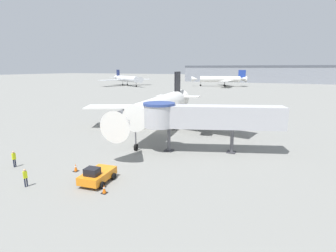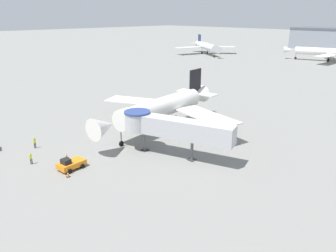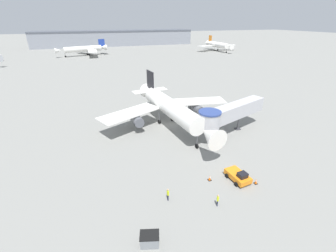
% 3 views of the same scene
% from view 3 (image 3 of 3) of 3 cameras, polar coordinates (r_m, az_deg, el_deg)
% --- Properties ---
extents(ground_plane, '(800.00, 800.00, 0.00)m').
position_cam_3_polar(ground_plane, '(50.08, 0.17, 0.44)').
color(ground_plane, gray).
extents(main_airplane, '(30.20, 30.22, 9.97)m').
position_cam_3_polar(main_airplane, '(47.94, 0.43, 4.73)').
color(main_airplane, white).
rests_on(main_airplane, ground_plane).
extents(jet_bridge, '(17.23, 8.27, 6.36)m').
position_cam_3_polar(jet_bridge, '(45.37, 15.11, 3.21)').
color(jet_bridge, '#B7B7BC').
rests_on(jet_bridge, ground_plane).
extents(pushback_tug_orange, '(2.71, 3.95, 1.74)m').
position_cam_3_polar(pushback_tug_orange, '(34.70, 17.42, -11.99)').
color(pushback_tug_orange, orange).
rests_on(pushback_tug_orange, ground_plane).
extents(service_container_gray, '(2.32, 1.94, 1.35)m').
position_cam_3_polar(service_container_gray, '(25.99, -4.69, -26.74)').
color(service_container_gray, gray).
rests_on(service_container_gray, ground_plane).
extents(traffic_cone_apron_front, '(0.48, 0.48, 0.79)m').
position_cam_3_polar(traffic_cone_apron_front, '(35.10, 21.45, -12.98)').
color(traffic_cone_apron_front, black).
rests_on(traffic_cone_apron_front, ground_plane).
extents(traffic_cone_near_nose, '(0.51, 0.51, 0.83)m').
position_cam_3_polar(traffic_cone_near_nose, '(33.93, 10.56, -12.84)').
color(traffic_cone_near_nose, black).
rests_on(traffic_cone_near_nose, ground_plane).
extents(ground_crew_marshaller, '(0.24, 0.36, 1.83)m').
position_cam_3_polar(ground_crew_marshaller, '(29.92, -0.02, -16.82)').
color(ground_crew_marshaller, '#1E2338').
rests_on(ground_crew_marshaller, ground_plane).
extents(ground_crew_wing_walker, '(0.30, 0.38, 1.73)m').
position_cam_3_polar(ground_crew_wing_walker, '(29.90, 12.51, -17.75)').
color(ground_crew_wing_walker, '#1E2338').
rests_on(ground_crew_wing_walker, ground_plane).
extents(background_jet_orange_tail, '(31.22, 31.23, 10.18)m').
position_cam_3_polar(background_jet_orange_tail, '(177.56, 12.55, 19.51)').
color(background_jet_orange_tail, white).
rests_on(background_jet_orange_tail, ground_plane).
extents(background_jet_blue_tail, '(31.87, 31.52, 9.53)m').
position_cam_3_polar(background_jet_blue_tail, '(159.98, -20.50, 17.88)').
color(background_jet_blue_tail, white).
rests_on(background_jet_blue_tail, ground_plane).
extents(terminal_building, '(135.48, 24.36, 12.56)m').
position_cam_3_polar(terminal_building, '(219.98, -13.12, 20.99)').
color(terminal_building, gray).
rests_on(terminal_building, ground_plane).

